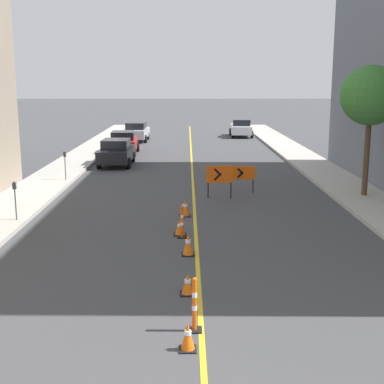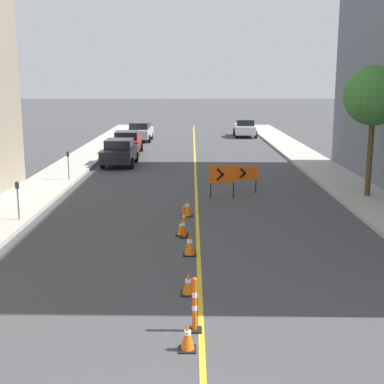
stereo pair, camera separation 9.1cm
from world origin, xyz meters
The scene contains 19 objects.
lane_stripe centered at (0.00, 27.76, 0.00)m, with size 0.12×55.51×0.01m.
sidewalk_left centered at (-7.27, 27.76, 0.08)m, with size 2.50×55.51×0.16m.
sidewalk_right centered at (7.27, 27.76, 0.08)m, with size 2.50×55.51×0.16m.
traffic_cone_second centered at (-0.28, 4.38, 0.27)m, with size 0.33×0.33×0.56m.
traffic_cone_third centered at (-0.28, 7.08, 0.26)m, with size 0.37×0.37×0.52m.
traffic_cone_fourth centered at (-0.26, 10.02, 0.32)m, with size 0.39×0.39×0.65m.
traffic_cone_fifth centered at (-0.52, 12.11, 0.25)m, with size 0.42×0.42×0.52m.
traffic_cone_farthest centered at (-0.37, 14.65, 0.32)m, with size 0.44×0.44×0.64m.
delineator_post_front centered at (-0.14, 5.18, 0.50)m, with size 0.30×0.30×1.15m.
delineator_post_rear centered at (-0.45, 11.81, 0.45)m, with size 0.30×0.30×1.07m.
arrow_barricade_primary centered at (1.11, 17.76, 1.00)m, with size 1.16×0.16×1.43m.
arrow_barricade_secondary centered at (2.22, 18.96, 0.86)m, with size 1.18×0.11×1.21m.
parked_car_curb_near centered at (-4.55, 27.08, 0.80)m, with size 1.94×4.33×1.59m.
parked_car_curb_mid centered at (-4.72, 32.19, 0.80)m, with size 2.00×4.38×1.59m.
parked_car_curb_far centered at (-4.58, 40.29, 0.80)m, with size 2.00×4.38×1.59m.
parked_car_opposite_side centered at (4.64, 43.93, 0.80)m, with size 2.03×4.39×1.59m.
parking_meter_near_curb centered at (-6.37, 21.42, 1.17)m, with size 0.12×0.11×1.44m.
parking_meter_far_curb centered at (-6.37, 13.54, 1.14)m, with size 0.12×0.11×1.39m.
street_tree_right_near centered at (7.39, 17.66, 4.38)m, with size 2.51×2.51×5.51m.
Camera 2 is at (-0.19, -4.93, 5.01)m, focal length 50.00 mm.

